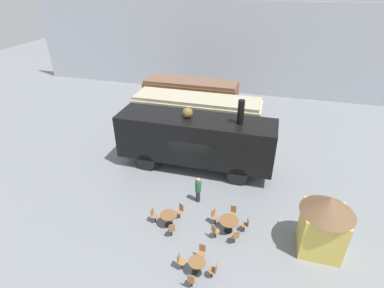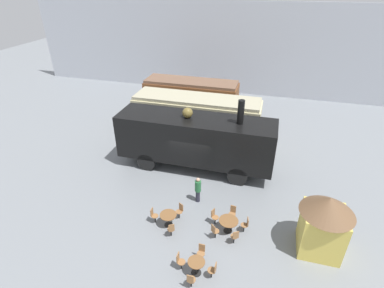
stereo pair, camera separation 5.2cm
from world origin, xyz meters
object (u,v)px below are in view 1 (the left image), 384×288
Objects in this scene: passenger_coach_wooden at (191,96)px; cafe_table_far at (197,265)px; passenger_coach_vintage at (196,115)px; steam_locomotive at (195,138)px; visitor_person at (198,189)px; cafe_table_mid at (169,217)px; cafe_table_near at (229,222)px; cafe_chair_0 at (233,212)px; ticket_kiosk at (324,221)px.

passenger_coach_wooden is 16.28m from cafe_table_far.
steam_locomotive is at bearing -76.54° from passenger_coach_vintage.
steam_locomotive is at bearing 107.42° from visitor_person.
cafe_table_mid is at bearing 131.56° from cafe_table_far.
cafe_table_near is at bearing 7.79° from cafe_table_mid.
visitor_person is at bearing -108.77° from cafe_chair_0.
steam_locomotive is at bearing 120.95° from cafe_table_near.
steam_locomotive is 3.26× the size of ticket_kiosk.
cafe_table_far is (4.57, -15.57, -1.38)m from passenger_coach_wooden.
ticket_kiosk reaches higher than cafe_table_near.
cafe_table_mid is at bearing -84.25° from passenger_coach_vintage.
passenger_coach_vintage is at bearing 104.72° from cafe_table_far.
cafe_chair_0 is 4.33m from ticket_kiosk.
cafe_table_mid is at bearing -172.21° from cafe_table_near.
ticket_kiosk is (7.21, -5.02, -0.48)m from steam_locomotive.
cafe_table_far is (-0.90, -2.74, -0.04)m from cafe_table_near.
passenger_coach_vintage reaches higher than cafe_table_near.
passenger_coach_wooden is at bearing 107.44° from visitor_person.
steam_locomotive is 11.49× the size of cafe_table_mid.
passenger_coach_vintage reaches higher than passenger_coach_wooden.
ticket_kiosk is at bearing 0.54° from cafe_table_near.
passenger_coach_vintage reaches higher than cafe_table_mid.
passenger_coach_wooden is 10.75× the size of cafe_table_far.
ticket_kiosk reaches higher than visitor_person.
steam_locomotive is 8.80m from ticket_kiosk.
cafe_table_near is at bearing -65.68° from passenger_coach_vintage.
cafe_table_far is 4.67m from visitor_person.
cafe_table_far is 5.90m from ticket_kiosk.
passenger_coach_vintage reaches higher than visitor_person.
visitor_person is 0.53× the size of ticket_kiosk.
cafe_table_far reaches higher than cafe_table_near.
cafe_table_mid is (-2.97, -0.41, -0.02)m from cafe_table_near.
passenger_coach_wooden is at bearing 107.46° from steam_locomotive.
steam_locomotive is at bearing 105.28° from cafe_table_far.
cafe_chair_0 is at bearing 22.32° from cafe_table_mid.
passenger_coach_vintage is at bearing 105.39° from visitor_person.
passenger_coach_vintage is at bearing 133.29° from ticket_kiosk.
ticket_kiosk is at bearing 84.21° from cafe_chair_0.
ticket_kiosk reaches higher than cafe_chair_0.
cafe_chair_0 is (0.08, 0.85, -0.07)m from cafe_table_near.
cafe_table_near is 2.70m from visitor_person.
cafe_chair_0 is at bearing -62.89° from passenger_coach_vintage.
ticket_kiosk is at bearing -52.97° from passenger_coach_wooden.
visitor_person is at bearing 138.38° from cafe_table_near.
cafe_chair_0 is at bearing -53.53° from steam_locomotive.
passenger_coach_vintage is 10.55× the size of cafe_chair_0.
ticket_kiosk is at bearing -15.77° from visitor_person.
passenger_coach_vintage is at bearing -147.50° from cafe_chair_0.
passenger_coach_wooden is 5.01× the size of visitor_person.
visitor_person is (-1.10, 4.53, 0.32)m from cafe_table_far.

